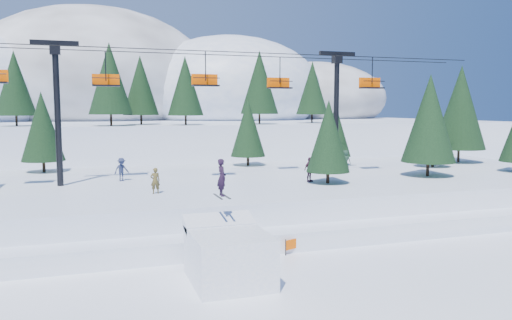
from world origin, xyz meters
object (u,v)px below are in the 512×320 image
object	(u,v)px
jump_kicker	(228,254)
chairlift	(194,92)
banner_near	(303,242)
banner_far	(369,233)

from	to	relation	value
jump_kicker	chairlift	distance (m)	18.18
chairlift	banner_near	size ratio (longest dim) A/B	17.32
banner_far	banner_near	bearing A→B (deg)	-173.61
chairlift	banner_near	world-z (taller)	chairlift
chairlift	banner_near	distance (m)	15.95
jump_kicker	chairlift	world-z (taller)	chairlift
jump_kicker	banner_near	bearing A→B (deg)	32.57
jump_kicker	chairlift	bearing A→B (deg)	84.01
banner_near	jump_kicker	bearing A→B (deg)	-147.43
banner_near	banner_far	world-z (taller)	same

